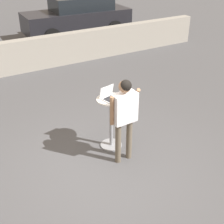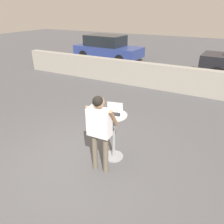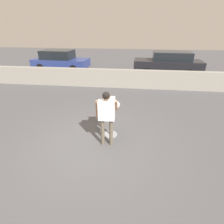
{
  "view_description": "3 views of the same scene",
  "coord_description": "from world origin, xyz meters",
  "px_view_note": "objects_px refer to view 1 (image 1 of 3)",
  "views": [
    {
      "loc": [
        -2.22,
        -4.05,
        3.74
      ],
      "look_at": [
        0.4,
        0.37,
        0.9
      ],
      "focal_mm": 50.0,
      "sensor_mm": 36.0,
      "label": 1
    },
    {
      "loc": [
        2.4,
        -3.07,
        3.1
      ],
      "look_at": [
        0.55,
        0.35,
        1.24
      ],
      "focal_mm": 35.0,
      "sensor_mm": 36.0,
      "label": 2
    },
    {
      "loc": [
        1.13,
        -4.24,
        3.21
      ],
      "look_at": [
        0.55,
        0.46,
        0.88
      ],
      "focal_mm": 28.0,
      "sensor_mm": 36.0,
      "label": 3
    }
  ],
  "objects_px": {
    "laptop": "(110,96)",
    "cafe_table": "(111,119)",
    "coffee_mug": "(122,94)",
    "parked_car_near_street": "(78,16)",
    "standing_person": "(124,111)"
  },
  "relations": [
    {
      "from": "standing_person",
      "to": "cafe_table",
      "type": "bearing_deg",
      "value": 86.15
    },
    {
      "from": "laptop",
      "to": "parked_car_near_street",
      "type": "xyz_separation_m",
      "value": [
        3.03,
        7.88,
        -0.27
      ]
    },
    {
      "from": "standing_person",
      "to": "parked_car_near_street",
      "type": "distance_m",
      "value": 8.97
    },
    {
      "from": "laptop",
      "to": "coffee_mug",
      "type": "height_order",
      "value": "laptop"
    },
    {
      "from": "cafe_table",
      "to": "laptop",
      "type": "height_order",
      "value": "laptop"
    },
    {
      "from": "laptop",
      "to": "cafe_table",
      "type": "bearing_deg",
      "value": -72.58
    },
    {
      "from": "standing_person",
      "to": "parked_car_near_street",
      "type": "xyz_separation_m",
      "value": [
        3.05,
        8.43,
        -0.21
      ]
    },
    {
      "from": "coffee_mug",
      "to": "standing_person",
      "type": "distance_m",
      "value": 0.55
    },
    {
      "from": "cafe_table",
      "to": "parked_car_near_street",
      "type": "distance_m",
      "value": 8.47
    },
    {
      "from": "cafe_table",
      "to": "laptop",
      "type": "bearing_deg",
      "value": 107.42
    },
    {
      "from": "standing_person",
      "to": "parked_car_near_street",
      "type": "height_order",
      "value": "parked_car_near_street"
    },
    {
      "from": "standing_person",
      "to": "laptop",
      "type": "bearing_deg",
      "value": 87.55
    },
    {
      "from": "laptop",
      "to": "standing_person",
      "type": "bearing_deg",
      "value": -92.45
    },
    {
      "from": "cafe_table",
      "to": "parked_car_near_street",
      "type": "bearing_deg",
      "value": 69.14
    },
    {
      "from": "coffee_mug",
      "to": "cafe_table",
      "type": "bearing_deg",
      "value": 170.22
    }
  ]
}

